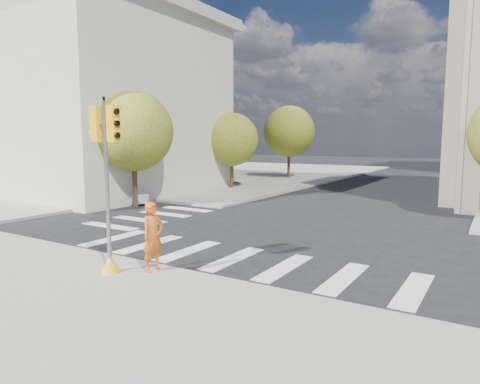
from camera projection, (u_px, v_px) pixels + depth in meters
name	position (u px, v px, depth m)	size (l,w,h in m)	color
ground	(266.00, 246.00, 15.21)	(160.00, 160.00, 0.00)	black
sidewalk_far_left	(219.00, 173.00, 47.60)	(28.00, 40.00, 0.15)	gray
classical_building	(80.00, 103.00, 31.64)	(19.00, 15.00, 12.70)	beige
tree_lw_near	(133.00, 132.00, 23.57)	(4.40, 4.40, 6.41)	#382616
tree_lw_mid	(232.00, 140.00, 32.05)	(4.00, 4.00, 5.77)	#382616
tree_lw_far	(289.00, 131.00, 40.39)	(4.80, 4.80, 6.95)	#382616
traffic_signal	(108.00, 200.00, 11.49)	(1.08, 0.56, 4.74)	#FDB30D
photographer	(153.00, 237.00, 11.74)	(0.71, 0.46, 1.94)	#CC5413
planter_wall	(100.00, 197.00, 25.04)	(6.00, 0.40, 0.50)	silver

